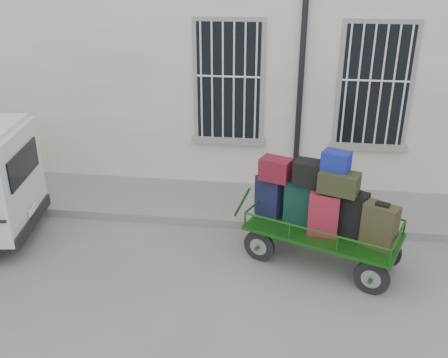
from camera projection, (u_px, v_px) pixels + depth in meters
name	position (u px, v px, depth m)	size (l,w,h in m)	color
ground	(230.00, 272.00, 7.61)	(80.00, 80.00, 0.00)	slate
building	(260.00, 25.00, 11.38)	(24.00, 5.15, 6.00)	beige
sidewalk	(244.00, 204.00, 9.58)	(24.00, 1.70, 0.15)	gray
luggage_cart	(321.00, 210.00, 7.51)	(2.69, 1.80, 1.88)	black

